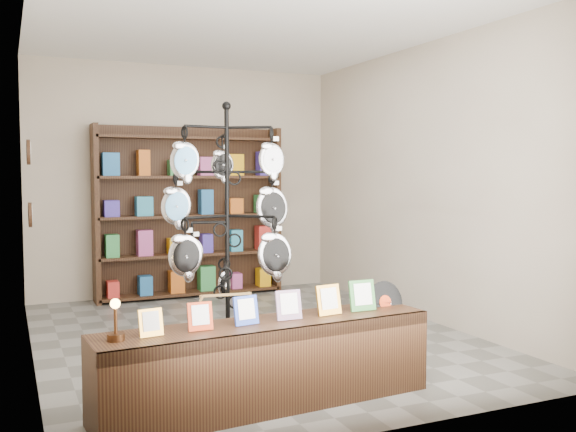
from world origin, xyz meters
The scene contains 6 objects.
ground centered at (0.00, 0.00, 0.00)m, with size 5.00×5.00×0.00m, color slate.
room_envelope centered at (0.00, 0.00, 1.85)m, with size 5.00×5.00×5.00m.
display_tree centered at (-0.56, -0.92, 1.25)m, with size 1.12×1.06×2.17m.
front_shelf centered at (-0.56, -1.80, 0.30)m, with size 2.41×0.66×0.84m.
back_shelving centered at (0.00, 2.30, 1.03)m, with size 2.42×0.36×2.20m.
wall_clocks centered at (-1.97, 0.80, 1.50)m, with size 0.03×0.24×0.84m.
Camera 1 is at (-2.18, -5.81, 1.60)m, focal length 40.00 mm.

